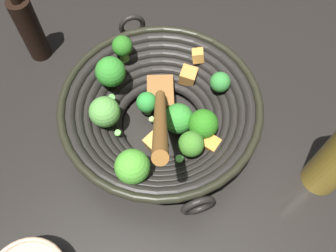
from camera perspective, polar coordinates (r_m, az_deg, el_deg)
ground_plane at (r=0.68m, az=-1.11°, el=-0.09°), size 4.00×4.00×0.00m
wok at (r=0.63m, az=-1.30°, el=2.40°), size 0.36×0.36×0.28m
soy_sauce_bottle at (r=0.78m, az=-21.55°, el=14.65°), size 0.04×0.04×0.19m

